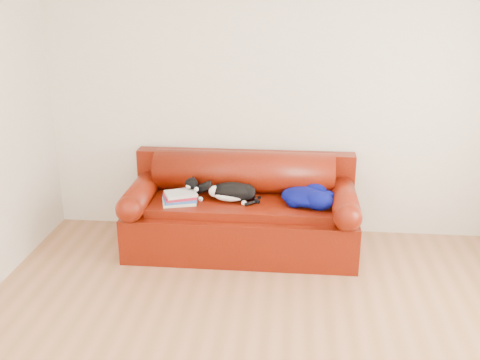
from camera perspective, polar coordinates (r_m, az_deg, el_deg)
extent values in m
plane|color=brown|center=(4.06, 2.44, -16.47)|extent=(4.50, 4.50, 0.00)
cube|color=beige|center=(5.40, 3.87, 7.81)|extent=(4.50, 0.02, 2.60)
cube|color=#380202|center=(5.28, 0.16, -4.88)|extent=(2.10, 0.90, 0.42)
cube|color=#380202|center=(5.14, 0.11, -2.67)|extent=(1.66, 0.62, 0.10)
cylinder|color=black|center=(5.23, -10.48, -7.72)|extent=(0.06, 0.06, 0.05)
cylinder|color=black|center=(5.07, 10.44, -8.66)|extent=(0.06, 0.06, 0.05)
cylinder|color=black|center=(5.81, -8.73, -4.79)|extent=(0.06, 0.06, 0.05)
cylinder|color=black|center=(5.66, 9.95, -5.53)|extent=(0.06, 0.06, 0.05)
cube|color=#380202|center=(5.53, 0.52, -1.32)|extent=(2.10, 0.18, 0.85)
cylinder|color=#380202|center=(5.34, 0.42, 0.82)|extent=(1.70, 0.40, 0.40)
cylinder|color=#380202|center=(5.32, -9.87, -1.16)|extent=(0.24, 0.88, 0.24)
sphere|color=#380202|center=(4.92, -11.19, -2.94)|extent=(0.24, 0.24, 0.24)
cylinder|color=#380202|center=(5.15, 10.52, -1.87)|extent=(0.24, 0.88, 0.24)
sphere|color=#380202|center=(4.75, 10.91, -3.78)|extent=(0.24, 0.24, 0.24)
cube|color=beige|center=(5.11, -6.12, -2.18)|extent=(0.34, 0.29, 0.02)
cube|color=white|center=(5.11, -6.12, -2.18)|extent=(0.33, 0.28, 0.02)
cube|color=blue|center=(5.10, -6.13, -1.92)|extent=(0.34, 0.30, 0.02)
cube|color=white|center=(5.10, -6.13, -1.92)|extent=(0.32, 0.28, 0.02)
cube|color=#AA1329|center=(5.09, -6.14, -1.65)|extent=(0.34, 0.30, 0.02)
cube|color=white|center=(5.09, -6.14, -1.65)|extent=(0.32, 0.28, 0.02)
cube|color=#B8BBBF|center=(5.08, -6.15, -1.39)|extent=(0.33, 0.30, 0.02)
cube|color=white|center=(5.08, -6.15, -1.39)|extent=(0.31, 0.28, 0.02)
ellipsoid|color=black|center=(5.11, -0.75, -1.19)|extent=(0.42, 0.24, 0.17)
ellipsoid|color=white|center=(5.08, -1.03, -1.70)|extent=(0.29, 0.14, 0.11)
ellipsoid|color=white|center=(5.11, -2.57, -1.15)|extent=(0.12, 0.11, 0.11)
ellipsoid|color=black|center=(5.10, 0.66, -1.35)|extent=(0.18, 0.18, 0.14)
ellipsoid|color=black|center=(5.14, -3.70, -0.47)|extent=(0.13, 0.12, 0.11)
ellipsoid|color=white|center=(5.11, -3.96, -0.73)|extent=(0.06, 0.05, 0.04)
sphere|color=#BF7272|center=(5.11, -4.12, -0.73)|extent=(0.01, 0.01, 0.01)
cone|color=black|center=(5.09, -3.63, -0.07)|extent=(0.05, 0.04, 0.05)
cone|color=black|center=(5.14, -3.50, 0.14)|extent=(0.05, 0.04, 0.05)
cylinder|color=black|center=(5.09, 1.61, -1.99)|extent=(0.08, 0.15, 0.04)
sphere|color=white|center=(5.12, -2.99, -1.93)|extent=(0.04, 0.04, 0.04)
sphere|color=white|center=(5.03, 0.39, -2.34)|extent=(0.04, 0.04, 0.04)
ellipsoid|color=#02073F|center=(5.08, 6.64, -1.62)|extent=(0.56, 0.54, 0.14)
ellipsoid|color=#02073F|center=(4.97, 7.97, -2.01)|extent=(0.34, 0.32, 0.16)
ellipsoid|color=#02073F|center=(5.19, 5.89, -1.32)|extent=(0.36, 0.38, 0.11)
ellipsoid|color=#02073F|center=(5.17, 7.67, -1.15)|extent=(0.28, 0.25, 0.16)
ellipsoid|color=#02073F|center=(5.01, 5.67, -2.11)|extent=(0.23, 0.23, 0.11)
ellipsoid|color=silver|center=(4.98, 7.08, -1.82)|extent=(0.20, 0.14, 0.05)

